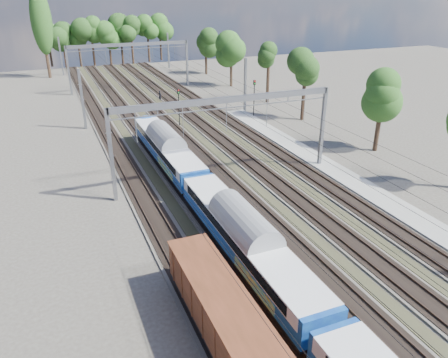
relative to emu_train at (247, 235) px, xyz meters
name	(u,v)px	position (x,y,z in m)	size (l,w,h in m)	color
track_bed	(183,139)	(4.50, 29.50, -2.44)	(21.00, 130.00, 0.34)	#47423A
platform	(383,200)	(16.50, 4.50, -2.39)	(3.00, 70.00, 0.30)	gray
catenary	(167,81)	(4.83, 37.19, 3.86)	(25.65, 130.00, 9.00)	gray
tree_belt	(150,39)	(11.84, 75.57, 5.55)	(38.69, 98.71, 12.00)	black
poplar	(41,22)	(-10.00, 82.50, 9.35)	(4.40, 4.40, 19.04)	black
emu_train	(247,235)	(0.00, 0.00, 0.00)	(2.95, 62.42, 4.32)	black
freight_boxcar	(224,316)	(-4.50, -6.55, -0.49)	(2.69, 13.01, 3.35)	black
worker	(160,95)	(7.37, 52.09, -1.66)	(0.64, 0.42, 1.75)	black
signal_near	(179,103)	(5.86, 35.40, 0.91)	(0.34, 0.31, 5.45)	black
signal_far	(254,94)	(17.91, 35.40, 1.15)	(0.41, 0.37, 5.84)	black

